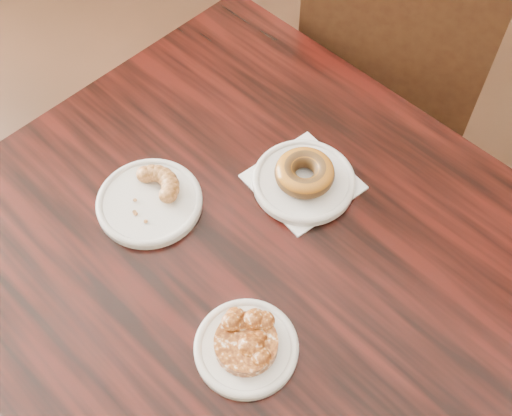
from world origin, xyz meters
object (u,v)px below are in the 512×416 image
Objects in this scene: glazed_donut at (305,173)px; chair_far at (394,80)px; cruller_fragment at (148,196)px; cafe_table at (237,344)px; apple_fritter at (246,342)px.

chair_far is at bearing 98.90° from glazed_donut.
cafe_table is at bearing 0.74° from cruller_fragment.
cafe_table is at bearing 83.51° from chair_far.
chair_far is 0.97m from apple_fritter.
apple_fritter is (0.09, -0.29, -0.01)m from glazed_donut.
cafe_table is 0.45m from glazed_donut.
glazed_donut reaches higher than cruller_fragment.
apple_fritter is at bearing -72.43° from glazed_donut.
glazed_donut is at bearing 107.57° from apple_fritter.
glazed_donut reaches higher than apple_fritter.
cafe_table is at bearing 134.35° from apple_fritter.
apple_fritter is at bearing -21.88° from cruller_fragment.
apple_fritter is 1.23× the size of cruller_fragment.
glazed_donut is 0.79× the size of apple_fritter.
chair_far is 0.86m from cruller_fragment.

